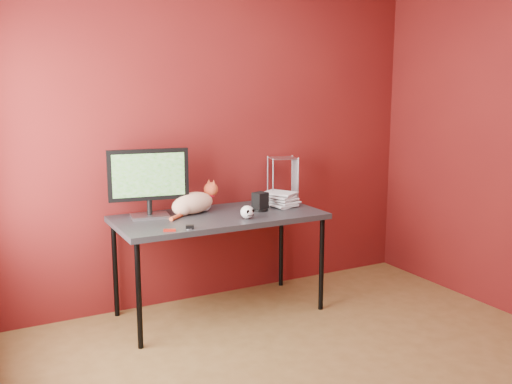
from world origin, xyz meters
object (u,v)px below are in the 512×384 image
cat (194,203)px  skull_mug (247,212)px  monitor (149,180)px  desk (219,222)px  speaker (260,202)px  book_stack (273,129)px

cat → skull_mug: (0.27, -0.33, -0.03)m
monitor → cat: size_ratio=1.23×
desk → speaker: 0.35m
desk → monitor: monitor is taller
desk → monitor: (-0.47, 0.15, 0.32)m
speaker → book_stack: size_ratio=0.11×
monitor → cat: (0.33, -0.03, -0.19)m
cat → desk: bearing=-58.7°
desk → monitor: size_ratio=2.66×
monitor → speaker: monitor is taller
speaker → book_stack: book_stack is taller
desk → skull_mug: 0.26m
desk → book_stack: size_ratio=1.24×
desk → book_stack: (0.47, 0.05, 0.65)m
cat → speaker: (0.48, -0.14, -0.02)m
desk → book_stack: 0.81m
desk → monitor: 0.59m
skull_mug → book_stack: (0.35, 0.26, 0.55)m
desk → cat: cat is taller
desk → speaker: (0.33, -0.01, 0.11)m
monitor → book_stack: (0.94, -0.10, 0.33)m
skull_mug → speaker: (0.21, 0.19, 0.02)m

